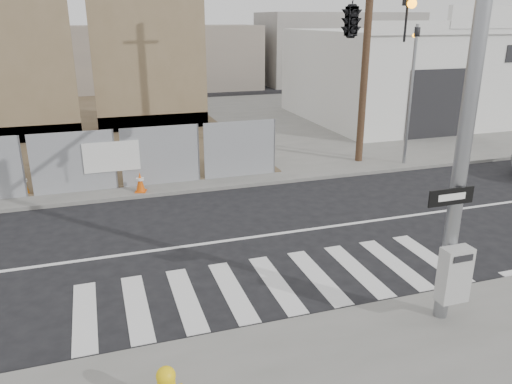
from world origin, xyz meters
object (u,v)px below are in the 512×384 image
object	(u,v)px
signal_pole	(382,55)
traffic_cone_c	(23,184)
traffic_cone_d	(140,182)
auto_shop	(414,74)

from	to	relation	value
signal_pole	traffic_cone_c	distance (m)	11.88
signal_pole	traffic_cone_d	xyz separation A→B (m)	(-4.69, 6.40, -4.33)
signal_pole	auto_shop	world-z (taller)	signal_pole
auto_shop	signal_pole	bearing A→B (deg)	-127.46
signal_pole	traffic_cone_d	size ratio (longest dim) A/B	10.41
auto_shop	traffic_cone_d	xyz separation A→B (m)	(-16.20, -8.61, -2.09)
auto_shop	traffic_cone_d	size ratio (longest dim) A/B	17.84
signal_pole	traffic_cone_d	bearing A→B (deg)	126.26
traffic_cone_d	signal_pole	bearing A→B (deg)	-53.74
auto_shop	traffic_cone_d	world-z (taller)	auto_shop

